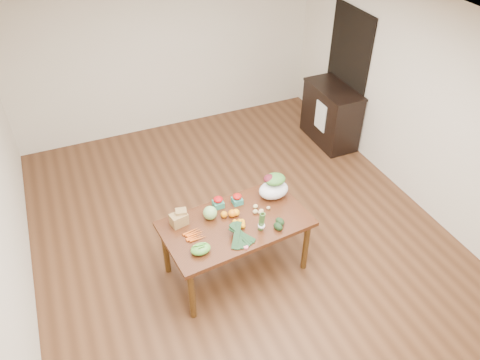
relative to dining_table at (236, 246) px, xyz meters
name	(u,v)px	position (x,y,z in m)	size (l,w,h in m)	color
floor	(241,235)	(0.27, 0.49, -0.38)	(6.00, 6.00, 0.00)	brown
ceiling	(241,27)	(0.27, 0.49, 2.33)	(5.00, 6.00, 0.02)	white
room_walls	(241,148)	(0.27, 0.49, 0.97)	(5.02, 6.02, 2.70)	white
dining_table	(236,246)	(0.00, 0.00, 0.00)	(1.59, 0.88, 0.75)	#4A2611
doorway_dark	(346,76)	(2.75, 2.09, 0.68)	(0.02, 1.00, 2.10)	black
cabinet	(331,115)	(2.49, 1.99, 0.10)	(0.52, 1.02, 0.94)	black
dish_towel	(320,116)	(2.23, 1.89, 0.18)	(0.02, 0.28, 0.45)	white
paper_bag	(179,218)	(-0.57, 0.22, 0.46)	(0.24, 0.20, 0.17)	olive
cabbage	(210,213)	(-0.23, 0.17, 0.45)	(0.15, 0.15, 0.15)	#8CBA6B
strawberry_basket_a	(218,203)	(-0.08, 0.32, 0.43)	(0.11, 0.11, 0.10)	#B20B0E
strawberry_basket_b	(237,200)	(0.14, 0.29, 0.43)	(0.11, 0.11, 0.10)	#B1190B
orange_a	(224,214)	(-0.09, 0.13, 0.41)	(0.08, 0.08, 0.08)	orange
orange_b	(232,213)	(0.00, 0.10, 0.42)	(0.09, 0.09, 0.09)	orange
orange_c	(236,213)	(0.04, 0.10, 0.42)	(0.08, 0.08, 0.08)	orange
mandarin_cluster	(240,222)	(0.02, -0.06, 0.42)	(0.18, 0.18, 0.09)	orange
carrots	(195,235)	(-0.48, -0.02, 0.39)	(0.22, 0.19, 0.03)	orange
snap_pea_bag	(201,249)	(-0.50, -0.27, 0.42)	(0.21, 0.16, 0.09)	green
kale_bunch	(241,236)	(-0.06, -0.30, 0.45)	(0.32, 0.40, 0.16)	black
asparagus_bundle	(262,221)	(0.20, -0.22, 0.50)	(0.08, 0.08, 0.25)	#4B843C
potato_a	(255,212)	(0.26, 0.05, 0.40)	(0.06, 0.05, 0.05)	#C6BC72
potato_b	(260,212)	(0.30, 0.02, 0.39)	(0.05, 0.04, 0.04)	tan
potato_c	(261,211)	(0.32, 0.03, 0.40)	(0.06, 0.05, 0.05)	#D4C67A
potato_d	(255,206)	(0.30, 0.13, 0.40)	(0.06, 0.05, 0.05)	#D3C779
potato_e	(268,208)	(0.42, 0.05, 0.39)	(0.05, 0.04, 0.04)	tan
avocado_a	(278,227)	(0.37, -0.28, 0.41)	(0.08, 0.12, 0.08)	black
avocado_b	(280,221)	(0.43, -0.21, 0.41)	(0.08, 0.12, 0.08)	black
salad_bag	(274,187)	(0.57, 0.23, 0.51)	(0.35, 0.27, 0.27)	silver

